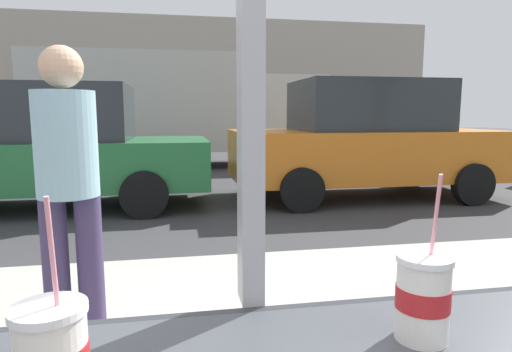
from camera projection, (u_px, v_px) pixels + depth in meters
The scene contains 8 objects.
ground_plane at pixel (185, 183), 8.86m from camera, with size 60.00×60.00×0.00m, color #38383A.
sidewalk_strip at pixel (208, 339), 2.62m from camera, with size 16.00×2.80×0.11m, color #B2ADA3.
building_facade_far at pixel (177, 79), 23.53m from camera, with size 28.00×1.20×6.38m, color #A89E8E.
soda_cup_left at pixel (423, 296), 0.82m from camera, with size 0.10×0.10×0.32m.
parked_car_green at pixel (44, 147), 6.35m from camera, with size 4.68×1.99×1.80m.
parked_car_orange at pixel (365, 140), 7.23m from camera, with size 4.35×2.04×1.91m.
box_truck at pixel (177, 106), 11.44m from camera, with size 7.33×2.44×2.85m.
pedestrian at pixel (68, 179), 2.35m from camera, with size 0.32×0.32×1.63m.
Camera 1 is at (-0.16, -0.86, 1.39)m, focal length 30.81 mm.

